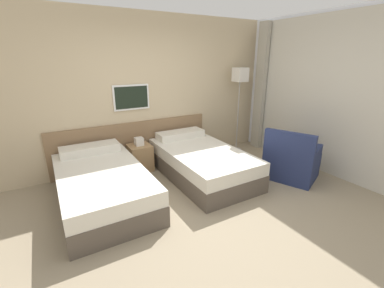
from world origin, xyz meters
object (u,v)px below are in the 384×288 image
Objects in this scene: bed_near_window at (201,162)px; floor_lamp at (240,81)px; nightstand at (140,157)px; bed_near_door at (102,185)px; armchair at (291,162)px.

floor_lamp reaches higher than bed_near_window.
floor_lamp is (2.20, -0.04, 1.25)m from nightstand.
nightstand is at bearing 137.50° from bed_near_window.
armchair is (2.91, -0.83, 0.03)m from bed_near_door.
nightstand is at bearing 179.01° from floor_lamp.
floor_lamp is 1.78× the size of armchair.
floor_lamp is at bearing 13.34° from bed_near_door.
bed_near_window is at bearing -42.50° from nightstand.
bed_near_window is 1.52m from armchair.
armchair reaches higher than bed_near_window.
bed_near_door is 3.28× the size of nightstand.
armchair is (1.27, -0.83, 0.03)m from bed_near_window.
bed_near_window is 1.12m from nightstand.
bed_near_window is 1.98m from floor_lamp.
floor_lamp reaches higher than bed_near_door.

